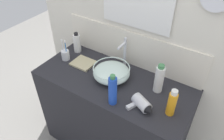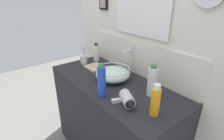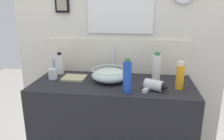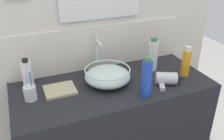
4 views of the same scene
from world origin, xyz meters
name	(u,v)px [view 1 (image 1 of 4)]	position (x,y,z in m)	size (l,w,h in m)	color
vanity_counter	(113,116)	(0.00, 0.00, 0.43)	(1.24, 0.55, 0.86)	#232328
back_panel	(134,27)	(0.00, 0.30, 1.19)	(1.85, 0.10, 2.37)	silver
glass_bowl_sink	(111,72)	(-0.03, 0.02, 0.91)	(0.29, 0.29, 0.10)	silver
faucet	(124,51)	(-0.03, 0.21, 1.01)	(0.02, 0.12, 0.26)	silver
hair_drier	(142,105)	(0.32, -0.13, 0.90)	(0.19, 0.14, 0.08)	silver
toothbrush_cup	(65,55)	(-0.50, 0.02, 0.91)	(0.07, 0.07, 0.19)	silver
shampoo_bottle	(113,90)	(0.12, -0.19, 0.98)	(0.06, 0.06, 0.24)	blue
spray_bottle	(172,103)	(0.49, -0.07, 0.96)	(0.06, 0.06, 0.20)	orange
soap_dispenser	(159,79)	(0.33, 0.09, 0.97)	(0.06, 0.06, 0.23)	white
lotion_bottle	(77,43)	(-0.49, 0.17, 0.95)	(0.06, 0.06, 0.19)	white
hand_towel	(83,63)	(-0.33, 0.04, 0.87)	(0.18, 0.16, 0.02)	tan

